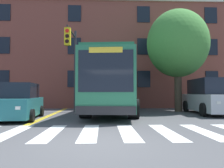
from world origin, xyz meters
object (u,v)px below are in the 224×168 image
object	(u,v)px
city_bus	(113,84)
car_silver_far_lane	(209,97)
car_tan_behind_bus	(113,97)
street_tree_curbside_large	(178,44)
traffic_light_overhead	(72,55)
car_teal_near_lane	(19,103)

from	to	relation	value
city_bus	car_silver_far_lane	world-z (taller)	city_bus
car_tan_behind_bus	street_tree_curbside_large	bearing A→B (deg)	-67.77
car_tan_behind_bus	car_silver_far_lane	bearing A→B (deg)	-65.31
city_bus	traffic_light_overhead	xyz separation A→B (m)	(-2.69, -0.86, 1.80)
car_teal_near_lane	street_tree_curbside_large	distance (m)	11.17
traffic_light_overhead	street_tree_curbside_large	size ratio (longest dim) A/B	0.77
traffic_light_overhead	car_silver_far_lane	bearing A→B (deg)	-3.09
city_bus	traffic_light_overhead	size ratio (longest dim) A/B	2.09
street_tree_curbside_large	city_bus	bearing A→B (deg)	-174.42
city_bus	street_tree_curbside_large	xyz separation A→B (m)	(4.62, 0.45, 2.91)
car_silver_far_lane	street_tree_curbside_large	xyz separation A→B (m)	(-1.35, 1.78, 3.78)
traffic_light_overhead	street_tree_curbside_large	world-z (taller)	street_tree_curbside_large
car_tan_behind_bus	traffic_light_overhead	distance (m)	12.40
car_teal_near_lane	street_tree_curbside_large	size ratio (longest dim) A/B	0.59
city_bus	street_tree_curbside_large	distance (m)	5.48
car_silver_far_lane	street_tree_curbside_large	distance (m)	4.39
car_silver_far_lane	traffic_light_overhead	bearing A→B (deg)	176.91
city_bus	car_tan_behind_bus	world-z (taller)	city_bus
car_teal_near_lane	car_tan_behind_bus	bearing A→B (deg)	69.79
car_teal_near_lane	car_tan_behind_bus	xyz separation A→B (m)	(5.34, 14.50, -0.02)
car_silver_far_lane	car_tan_behind_bus	xyz separation A→B (m)	(-5.58, 12.13, -0.22)
car_tan_behind_bus	street_tree_curbside_large	size ratio (longest dim) A/B	0.53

